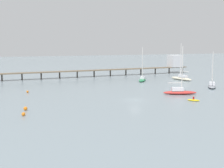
{
  "coord_description": "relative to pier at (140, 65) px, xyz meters",
  "views": [
    {
      "loc": [
        -27.2,
        -67.59,
        13.6
      ],
      "look_at": [
        0.0,
        16.57,
        1.5
      ],
      "focal_mm": 52.72,
      "sensor_mm": 36.0,
      "label": 1
    }
  ],
  "objects": [
    {
      "name": "mooring_buoy_inner",
      "position": [
        -45.89,
        -52.83,
        -3.4
      ],
      "size": [
        0.75,
        0.75,
        0.75
      ],
      "primitive_type": "sphere",
      "color": "orange",
      "rests_on": "ground_plane"
    },
    {
      "name": "ground_plane",
      "position": [
        -21.89,
        -49.23,
        -3.77
      ],
      "size": [
        400.0,
        400.0,
        0.0
      ],
      "primitive_type": "plane",
      "color": "gray"
    },
    {
      "name": "pier",
      "position": [
        0.0,
        0.0,
        0.0
      ],
      "size": [
        85.09,
        10.87,
        7.26
      ],
      "color": "brown",
      "rests_on": "ground_plane"
    },
    {
      "name": "sailboat_cream",
      "position": [
        6.64,
        -20.11,
        -2.97
      ],
      "size": [
        4.4,
        9.57,
        12.3
      ],
      "color": "beige",
      "rests_on": "ground_plane"
    },
    {
      "name": "dinghy_yellow",
      "position": [
        -9.79,
        -54.12,
        -3.56
      ],
      "size": [
        2.79,
        2.74,
        1.14
      ],
      "color": "yellow",
      "rests_on": "ground_plane"
    },
    {
      "name": "mooring_buoy_mid",
      "position": [
        -44.16,
        -31.45,
        -3.47
      ],
      "size": [
        0.59,
        0.59,
        0.59
      ],
      "primitive_type": "sphere",
      "color": "orange",
      "rests_on": "ground_plane"
    },
    {
      "name": "sailboat_gray",
      "position": [
        6.08,
        -38.06,
        -3.1
      ],
      "size": [
        6.26,
        8.01,
        10.11
      ],
      "color": "gray",
      "rests_on": "ground_plane"
    },
    {
      "name": "mooring_buoy_far",
      "position": [
        -46.51,
        -57.45,
        -3.44
      ],
      "size": [
        0.67,
        0.67,
        0.67
      ],
      "primitive_type": "sphere",
      "color": "orange",
      "rests_on": "ground_plane"
    },
    {
      "name": "sailboat_red",
      "position": [
        -8.36,
        -45.33,
        -3.02
      ],
      "size": [
        8.62,
        4.57,
        11.94
      ],
      "color": "red",
      "rests_on": "ground_plane"
    },
    {
      "name": "sailboat_green",
      "position": [
        -6.74,
        -18.23,
        -3.1
      ],
      "size": [
        5.78,
        7.88,
        11.05
      ],
      "color": "#287F4C",
      "rests_on": "ground_plane"
    }
  ]
}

